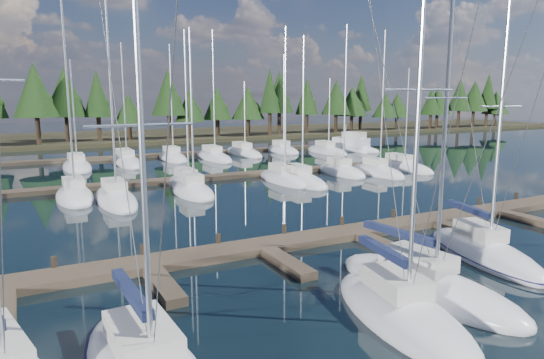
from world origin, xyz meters
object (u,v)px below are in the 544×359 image
front_sailboat_4 (483,253)px  motor_yacht_right (351,147)px  main_dock (359,235)px  front_sailboat_3 (425,286)px  front_sailboat_2 (401,313)px

front_sailboat_4 → motor_yacht_right: front_sailboat_4 is taller
main_dock → front_sailboat_3: (-2.38, -7.63, 0.08)m
motor_yacht_right → front_sailboat_3: bearing=-123.1°
front_sailboat_2 → front_sailboat_3: front_sailboat_2 is taller
front_sailboat_4 → motor_yacht_right: bearing=61.5°
front_sailboat_3 → motor_yacht_right: bearing=56.9°
main_dock → motor_yacht_right: size_ratio=4.49×
motor_yacht_right → front_sailboat_4: bearing=-118.5°
main_dock → front_sailboat_2: 10.37m
front_sailboat_2 → motor_yacht_right: bearing=55.4°
front_sailboat_3 → motor_yacht_right: 52.46m
front_sailboat_4 → motor_yacht_right: 47.82m
front_sailboat_4 → main_dock: bearing=121.1°
front_sailboat_3 → front_sailboat_4: (5.85, 1.90, 0.00)m
front_sailboat_4 → front_sailboat_3: bearing=-162.0°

